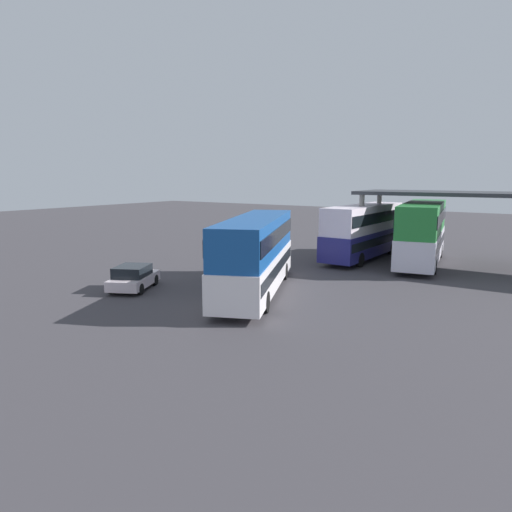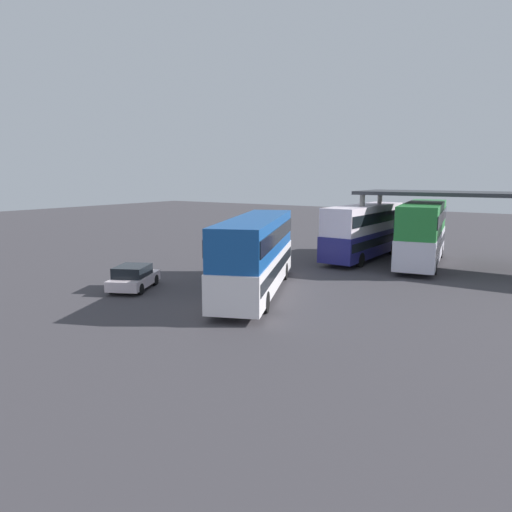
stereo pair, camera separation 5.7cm
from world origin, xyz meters
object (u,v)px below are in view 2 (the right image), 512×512
Objects in this scene: double_decker_main at (256,252)px; double_decker_mid_row at (422,231)px; double_decker_near_canopy at (364,230)px; parked_hatchback at (134,277)px.

double_decker_main is 14.28m from double_decker_mid_row.
double_decker_mid_row reaches higher than double_decker_near_canopy.
double_decker_mid_row is (11.15, 16.44, 1.70)m from parked_hatchback.
parked_hatchback is 19.94m from double_decker_mid_row.
double_decker_main is 1.12× the size of double_decker_near_canopy.
double_decker_near_canopy reaches higher than double_decker_main.
parked_hatchback is 0.39× the size of double_decker_near_canopy.
double_decker_near_canopy reaches higher than parked_hatchback.
double_decker_mid_row is (4.19, 0.21, 0.15)m from double_decker_near_canopy.
parked_hatchback is (-6.02, -3.11, -1.55)m from double_decker_main.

